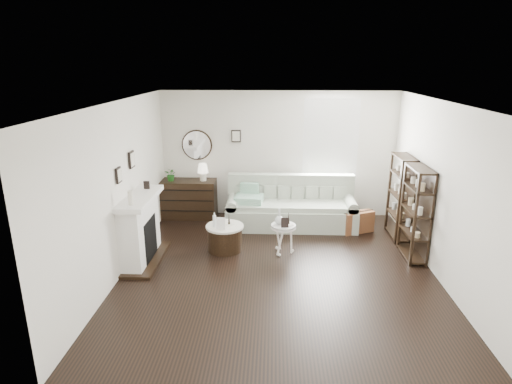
{
  "coord_description": "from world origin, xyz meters",
  "views": [
    {
      "loc": [
        -0.1,
        -6.29,
        3.27
      ],
      "look_at": [
        -0.39,
        0.8,
        1.1
      ],
      "focal_mm": 30.0,
      "sensor_mm": 36.0,
      "label": 1
    }
  ],
  "objects_px": {
    "pedestal_table": "(283,227)",
    "dresser": "(187,199)",
    "sofa": "(291,209)",
    "drum_table": "(225,237)"
  },
  "relations": [
    {
      "from": "pedestal_table",
      "to": "dresser",
      "type": "bearing_deg",
      "value": 139.24
    },
    {
      "from": "drum_table",
      "to": "pedestal_table",
      "type": "distance_m",
      "value": 1.08
    },
    {
      "from": "sofa",
      "to": "drum_table",
      "type": "xyz_separation_m",
      "value": [
        -1.23,
        -1.29,
        -0.1
      ]
    },
    {
      "from": "dresser",
      "to": "drum_table",
      "type": "relative_size",
      "value": 1.84
    },
    {
      "from": "drum_table",
      "to": "dresser",
      "type": "bearing_deg",
      "value": 120.85
    },
    {
      "from": "sofa",
      "to": "drum_table",
      "type": "height_order",
      "value": "sofa"
    },
    {
      "from": "sofa",
      "to": "drum_table",
      "type": "distance_m",
      "value": 1.79
    },
    {
      "from": "dresser",
      "to": "drum_table",
      "type": "bearing_deg",
      "value": -59.15
    },
    {
      "from": "sofa",
      "to": "pedestal_table",
      "type": "height_order",
      "value": "sofa"
    },
    {
      "from": "dresser",
      "to": "pedestal_table",
      "type": "bearing_deg",
      "value": -40.76
    }
  ]
}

